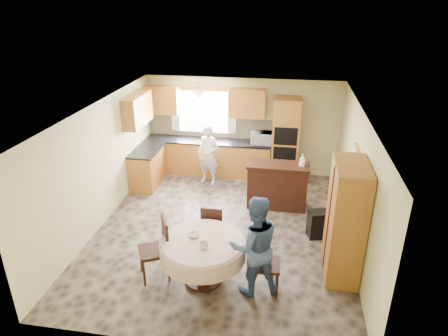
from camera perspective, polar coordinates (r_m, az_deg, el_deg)
floor at (r=8.26m, az=-0.24°, el=-8.70°), size 5.00×6.00×0.01m
ceiling at (r=7.24m, az=-0.27°, el=8.25°), size 5.00×6.00×0.01m
wall_back at (r=10.44m, az=2.54°, el=5.98°), size 5.00×0.02×2.50m
wall_front at (r=5.15m, az=-6.09°, el=-14.60°), size 5.00×0.02×2.50m
wall_left at (r=8.42m, az=-17.27°, el=0.41°), size 0.02×6.00×2.50m
wall_right at (r=7.69m, az=18.45°, el=-2.02°), size 0.02×6.00×2.50m
window at (r=10.48m, az=-2.92°, el=8.04°), size 1.40×0.03×1.10m
curtain_left at (r=10.60m, az=-6.99°, el=8.36°), size 0.22×0.02×1.15m
curtain_right at (r=10.29m, az=1.14°, el=8.06°), size 0.22×0.02×1.15m
base_cab_back at (r=10.57m, az=-2.32°, el=1.54°), size 3.30×0.60×0.88m
counter_back at (r=10.40m, az=-2.36°, el=3.88°), size 3.30×0.64×0.04m
base_cab_left at (r=10.13m, az=-10.85°, el=0.09°), size 0.60×1.20×0.88m
counter_left at (r=9.96m, az=-11.05°, el=2.51°), size 0.64×1.20×0.04m
backsplash at (r=10.58m, az=-2.07°, el=5.84°), size 3.30×0.02×0.55m
wall_cab_left at (r=10.54m, az=-8.80°, el=9.63°), size 0.85×0.33×0.72m
wall_cab_right at (r=10.08m, az=3.35°, el=9.22°), size 0.90×0.33×0.72m
wall_cab_side at (r=9.69m, az=-12.28°, el=8.12°), size 0.33×1.20×0.72m
oven_tower at (r=10.14m, az=8.78°, el=4.04°), size 0.66×0.62×2.12m
oven_upper at (r=9.78m, az=8.80°, el=4.47°), size 0.56×0.01×0.45m
oven_lower at (r=9.95m, az=8.62°, el=1.76°), size 0.56×0.01×0.45m
pendant at (r=9.90m, az=-3.58°, el=10.19°), size 0.36×0.36×0.18m
sideboard at (r=8.95m, az=7.61°, el=-2.68°), size 1.36×0.57×0.97m
space_heater at (r=8.10m, az=13.36°, el=-7.81°), size 0.47×0.39×0.56m
cupboard at (r=6.89m, az=16.95°, el=-7.22°), size 0.53×1.06×2.02m
dining_table at (r=6.60m, az=-3.05°, el=-11.58°), size 1.39×1.39×0.79m
chair_left at (r=6.82m, az=-9.35°, el=-10.84°), size 0.63×0.63×1.09m
chair_back at (r=7.37m, az=-1.60°, el=-8.26°), size 0.42×0.42×0.96m
chair_right at (r=6.50m, az=5.26°, el=-12.90°), size 0.46×0.46×1.02m
framed_picture at (r=7.76m, az=18.32°, el=1.20°), size 0.06×0.56×0.47m
microwave at (r=10.12m, az=5.40°, el=4.26°), size 0.60×0.44×0.31m
person_sink at (r=9.89m, az=-2.25°, el=1.88°), size 0.62×0.48×1.50m
person_dining at (r=6.30m, az=4.38°, el=-11.09°), size 0.99×0.87×1.69m
bowl_sideboard at (r=8.75m, az=5.26°, el=0.50°), size 0.23×0.23×0.06m
bottle_sideboard at (r=8.68m, az=11.12°, el=0.94°), size 0.16×0.16×0.33m
cup_table at (r=6.30m, az=-2.88°, el=-10.98°), size 0.16×0.16×0.11m
bowl_table at (r=6.60m, az=-4.31°, el=-9.53°), size 0.23×0.23×0.06m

